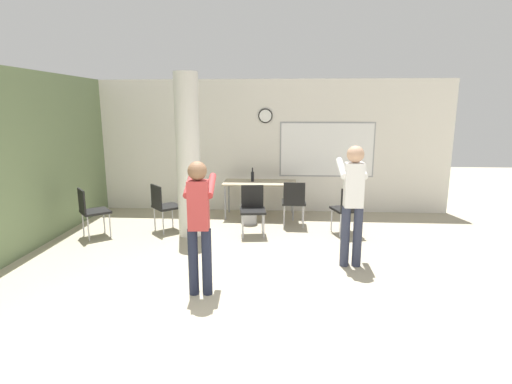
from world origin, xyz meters
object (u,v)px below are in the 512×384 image
Objects in this scene: bottle_on_table at (253,176)px; chair_mid_room at (348,207)px; chair_by_left_wall at (91,209)px; person_playing_side at (353,196)px; chair_near_pillar at (164,204)px; chair_table_right at (294,200)px; folding_table at (260,184)px; chair_table_front at (253,207)px; person_playing_front at (199,217)px.

chair_mid_room is (1.77, -1.17, -0.33)m from bottle_on_table.
person_playing_side is at bearing -12.84° from chair_by_left_wall.
chair_by_left_wall is at bearing -159.67° from chair_near_pillar.
chair_by_left_wall is 4.41m from person_playing_side.
chair_table_right is 2.08m from person_playing_side.
folding_table is 5.19× the size of bottle_on_table.
chair_table_front is at bearing 7.18° from chair_by_left_wall.
person_playing_front reaches higher than chair_table_right.
folding_table is 1.71× the size of chair_by_left_wall.
person_playing_side reaches higher than chair_table_front.
chair_near_pillar is at bearing 115.74° from person_playing_front.
bottle_on_table is 1.14m from chair_table_right.
chair_by_left_wall and chair_near_pillar have the same top height.
chair_near_pillar is at bearing -142.33° from bottle_on_table.
chair_table_front is at bearing -2.73° from chair_near_pillar.
chair_table_right is 3.16m from person_playing_front.
person_playing_front reaches higher than chair_table_front.
chair_near_pillar is at bearing 177.27° from chair_table_front.
person_playing_front is (-0.51, -3.56, 0.28)m from folding_table.
folding_table is 2.94m from person_playing_side.
folding_table is 1.71× the size of chair_near_pillar.
chair_mid_room is at bearing 48.72° from person_playing_front.
chair_by_left_wall is (-2.83, -1.57, -0.16)m from folding_table.
chair_mid_room is at bearing -26.58° from chair_table_right.
chair_near_pillar and chair_mid_room have the same top height.
chair_table_right is (3.51, 0.90, 0.00)m from chair_by_left_wall.
folding_table is at bearing 34.28° from chair_near_pillar.
chair_by_left_wall is 2.80m from chair_table_front.
bottle_on_table is at bearing 121.72° from person_playing_side.
bottle_on_table is 0.33× the size of chair_by_left_wall.
chair_near_pillar is at bearing 20.33° from chair_by_left_wall.
person_playing_side is at bearing -24.17° from chair_near_pillar.
chair_by_left_wall is 3.09m from person_playing_front.
chair_table_right is 1.00× the size of chair_mid_room.
chair_table_front is 2.06m from person_playing_side.
chair_near_pillar is at bearing -168.67° from chair_table_right.
chair_near_pillar is 0.51× the size of person_playing_side.
person_playing_side reaches higher than chair_by_left_wall.
chair_near_pillar is 2.72m from person_playing_front.
person_playing_side is (1.50, -1.32, 0.50)m from chair_table_front.
chair_by_left_wall is 1.23m from chair_near_pillar.
bottle_on_table reaches higher than chair_table_front.
chair_table_front is (2.77, 0.35, 0.00)m from chair_by_left_wall.
folding_table is at bearing 87.34° from chair_table_front.
chair_near_pillar is 3.29m from chair_mid_room.
bottle_on_table is 0.33× the size of chair_mid_room.
bottle_on_table is 3.62m from person_playing_front.
person_playing_side reaches higher than folding_table.
person_playing_side reaches higher than bottle_on_table.
chair_by_left_wall is 1.00× the size of chair_mid_room.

